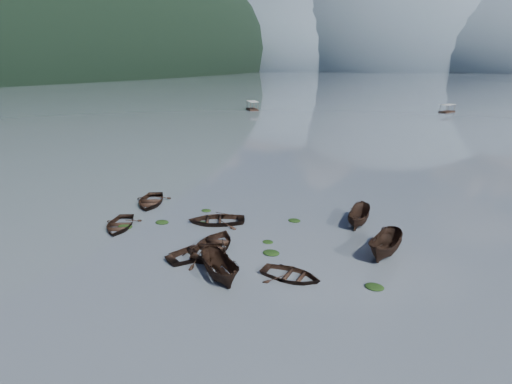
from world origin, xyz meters
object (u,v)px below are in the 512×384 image
at_px(rowboat_3, 214,249).
at_px(pontoon_centre, 447,112).
at_px(pontoon_left, 252,110).
at_px(rowboat_0, 120,227).

relative_size(rowboat_3, pontoon_centre, 0.95).
relative_size(rowboat_3, pontoon_left, 0.81).
distance_m(rowboat_3, pontoon_left, 91.53).
height_order(rowboat_3, pontoon_centre, pontoon_centre).
bearing_deg(rowboat_0, pontoon_left, 81.19).
bearing_deg(rowboat_3, pontoon_centre, -106.38).
bearing_deg(rowboat_3, rowboat_0, -9.46).
bearing_deg(rowboat_0, pontoon_centre, 49.66).
xyz_separation_m(rowboat_0, pontoon_left, (-24.47, 84.62, 0.00)).
height_order(rowboat_0, pontoon_left, pontoon_left).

